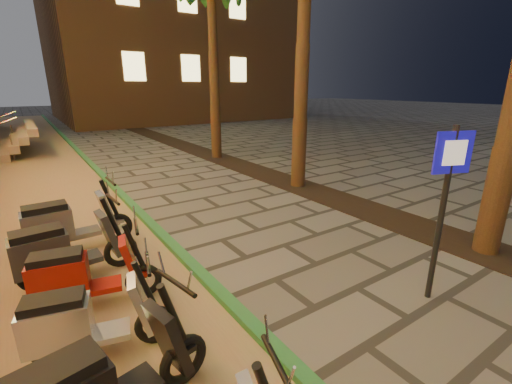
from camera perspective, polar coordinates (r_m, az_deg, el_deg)
parking_strip at (r=10.60m, az=-31.88°, el=-0.58°), size 3.40×60.00×0.01m
green_curb at (r=10.76m, az=-22.95°, el=1.16°), size 0.18×60.00×0.10m
planting_strip at (r=8.70m, az=15.59°, el=-1.95°), size 1.20×40.00×0.02m
pedestrian_sign at (r=4.88m, az=29.10°, el=0.03°), size 0.49×0.22×2.34m
scooter_8 at (r=4.16m, az=-26.88°, el=-18.82°), size 1.49×0.72×1.05m
scooter_9 at (r=4.98m, az=-27.13°, el=-12.38°), size 1.56×0.71×1.10m
scooter_10 at (r=5.70m, az=-29.64°, el=-8.53°), size 1.69×0.59×1.19m
scooter_11 at (r=6.67m, az=-29.09°, el=-4.75°), size 1.72×0.60×1.22m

